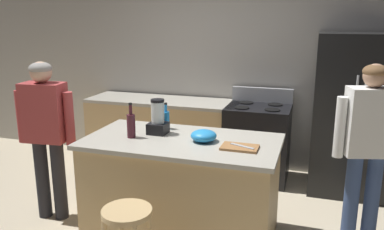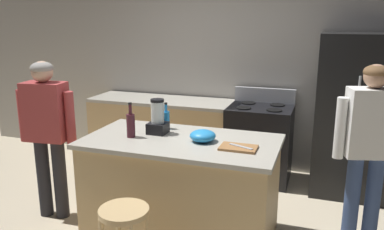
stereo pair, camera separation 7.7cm
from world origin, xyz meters
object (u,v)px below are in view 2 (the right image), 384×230
Objects in this scene: chef_knife at (241,146)px; cutting_board at (238,148)px; stove_range at (259,142)px; bottle_wine at (131,124)px; kitchen_island at (181,187)px; blender_appliance at (158,119)px; person_by_island_left at (47,126)px; mixing_bowl at (203,136)px; refrigerator at (357,116)px; person_by_sink_right at (369,139)px; bottle_soda at (166,119)px; bar_stool at (125,227)px.

cutting_board is at bearing -157.69° from chef_knife.
chef_knife is (0.10, -1.61, 0.47)m from stove_range.
kitchen_island is at bearing 10.19° from bottle_wine.
blender_appliance reaches higher than bottle_wine.
person_by_island_left is 6.95× the size of mixing_bowl.
refrigerator is 5.59× the size of blender_appliance.
kitchen_island is at bearing -166.90° from chef_knife.
stove_range is at bearing 63.08° from blender_appliance.
person_by_island_left is (-1.34, -0.10, 0.49)m from kitchen_island.
person_by_sink_right is 6.24× the size of bottle_soda.
kitchen_island is 0.55m from mixing_bowl.
person_by_island_left reaches higher than blender_appliance.
blender_appliance is at bearing 45.82° from bottle_wine.
blender_appliance is at bearing 99.14° from bar_stool.
bottle_wine is (-0.90, -1.60, 0.56)m from stove_range.
refrigerator is at bearing 38.61° from bottle_wine.
bottle_wine is at bearing -134.18° from blender_appliance.
mixing_bowl is (1.54, 0.10, 0.02)m from person_by_island_left.
mixing_bowl is (-1.33, -1.49, 0.07)m from refrigerator.
bar_stool is at bearing -142.73° from person_by_sink_right.
chef_knife is (-0.98, -1.59, 0.04)m from refrigerator.
cutting_board is (0.80, -0.20, -0.13)m from blender_appliance.
refrigerator is 2.90m from bar_stool.
person_by_island_left is 0.90m from bottle_wine.
cutting_board is at bearing -153.80° from person_by_sink_right.
person_by_island_left is (-1.80, -1.62, 0.48)m from stove_range.
blender_appliance reaches higher than mixing_bowl.
blender_appliance is at bearing -142.21° from refrigerator.
bottle_wine reaches higher than cutting_board.
person_by_island_left is at bearing -179.77° from cutting_board.
person_by_island_left reaches higher than chef_knife.
mixing_bowl reaches higher than chef_knife.
person_by_sink_right reaches higher than cutting_board.
person_by_island_left is at bearing -160.87° from bottle_soda.
blender_appliance reaches higher than cutting_board.
stove_range is 1.69× the size of bar_stool.
refrigerator is 6.01× the size of cutting_board.
mixing_bowl is at bearing -99.48° from stove_range.
cutting_board is at bearing -24.98° from bottle_soda.
chef_knife is at bearing -13.35° from blender_appliance.
person_by_sink_right is 5.05× the size of bottle_wine.
bottle_wine is at bearing -169.81° from kitchen_island.
refrigerator is 2.00m from mixing_bowl.
mixing_bowl is (0.31, 0.86, 0.46)m from bar_stool.
bar_stool is 1.11m from chef_knife.
bottle_soda is (1.09, 0.38, 0.07)m from person_by_island_left.
bottle_wine is (-0.33, 0.78, 0.53)m from bar_stool.
person_by_sink_right is 1.14m from cutting_board.
cutting_board is (0.98, -0.01, -0.11)m from bottle_wine.
person_by_sink_right is 5.32× the size of cutting_board.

